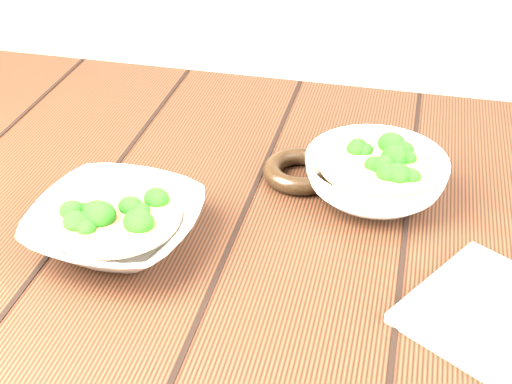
# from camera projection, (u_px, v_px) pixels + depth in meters

# --- Properties ---
(table) EXTENTS (1.20, 0.80, 0.75)m
(table) POSITION_uv_depth(u_px,v_px,m) (259.00, 289.00, 0.95)
(table) COLOR black
(table) RESTS_ON ground
(soup_bowl_front) EXTENTS (0.21, 0.21, 0.06)m
(soup_bowl_front) POSITION_uv_depth(u_px,v_px,m) (116.00, 224.00, 0.83)
(soup_bowl_front) COLOR silver
(soup_bowl_front) RESTS_ON table
(soup_bowl_back) EXTENTS (0.22, 0.22, 0.06)m
(soup_bowl_back) POSITION_uv_depth(u_px,v_px,m) (375.00, 176.00, 0.91)
(soup_bowl_back) COLOR silver
(soup_bowl_back) RESTS_ON table
(trivet) EXTENTS (0.11, 0.11, 0.02)m
(trivet) POSITION_uv_depth(u_px,v_px,m) (300.00, 171.00, 0.95)
(trivet) COLOR black
(trivet) RESTS_ON table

